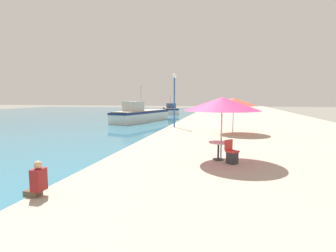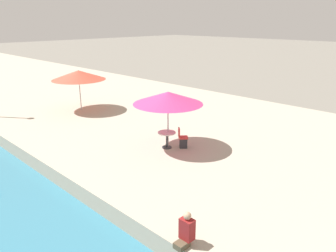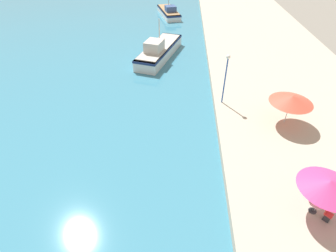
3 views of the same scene
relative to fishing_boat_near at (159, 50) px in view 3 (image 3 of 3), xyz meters
The scene contains 9 objects.
water_basin 22.12m from the fishing_boat_near, behind, with size 56.00×90.00×0.04m.
quay_promenade 14.45m from the fishing_boat_near, 12.14° to the left, with size 16.00×90.00×0.69m.
fishing_boat_near is the anchor object (origin of this frame).
fishing_boat_mid 19.32m from the fishing_boat_near, 89.76° to the left, with size 5.00×9.12×3.61m.
cafe_umbrella_pink 25.16m from the fishing_boat_near, 64.24° to the right, with size 3.08×3.08×2.56m.
cafe_umbrella_white 18.38m from the fishing_boat_near, 50.54° to the right, with size 3.33×3.33×2.54m.
cafe_table 25.07m from the fishing_boat_near, 64.49° to the right, with size 0.80×0.80×0.74m.
cafe_chair_left 25.74m from the fishing_boat_near, 63.92° to the right, with size 0.59×0.59×0.91m.
lamppost 13.47m from the fishing_boat_near, 59.02° to the right, with size 0.36×0.36×4.56m.
Camera 3 is at (-3.01, 2.00, 13.70)m, focal length 28.00 mm.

